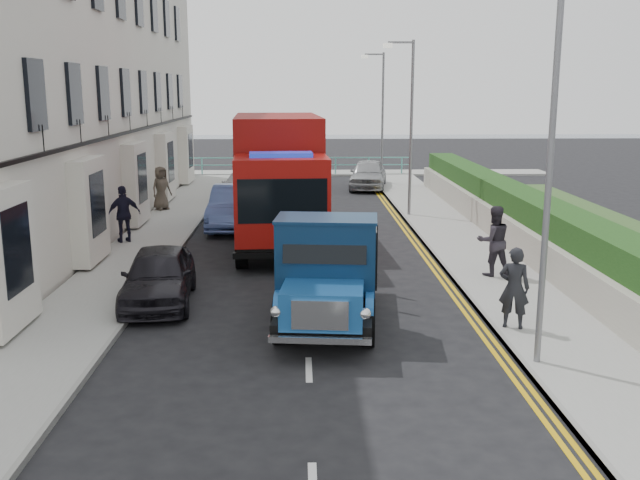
{
  "coord_description": "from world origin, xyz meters",
  "views": [
    {
      "loc": [
        -0.15,
        -14.53,
        5.16
      ],
      "look_at": [
        0.35,
        3.07,
        1.4
      ],
      "focal_mm": 40.0,
      "sensor_mm": 36.0,
      "label": 1
    }
  ],
  "objects_px": {
    "bedford_lorry": "(327,279)",
    "red_lorry": "(278,177)",
    "lamp_near": "(544,155)",
    "lamp_mid": "(408,118)",
    "parked_car_front": "(159,276)",
    "pedestrian_east_near": "(514,288)",
    "lamp_far": "(380,110)"
  },
  "relations": [
    {
      "from": "lamp_mid",
      "to": "parked_car_front",
      "type": "bearing_deg",
      "value": -123.68
    },
    {
      "from": "bedford_lorry",
      "to": "parked_car_front",
      "type": "xyz_separation_m",
      "value": [
        -4.02,
        2.12,
        -0.46
      ]
    },
    {
      "from": "lamp_mid",
      "to": "lamp_far",
      "type": "bearing_deg",
      "value": 90.0
    },
    {
      "from": "lamp_mid",
      "to": "parked_car_front",
      "type": "distance_m",
      "value": 14.41
    },
    {
      "from": "parked_car_front",
      "to": "lamp_near",
      "type": "bearing_deg",
      "value": -33.53
    },
    {
      "from": "lamp_near",
      "to": "lamp_far",
      "type": "xyz_separation_m",
      "value": [
        0.0,
        26.0,
        0.0
      ]
    },
    {
      "from": "pedestrian_east_near",
      "to": "lamp_near",
      "type": "bearing_deg",
      "value": 102.71
    },
    {
      "from": "lamp_near",
      "to": "parked_car_front",
      "type": "distance_m",
      "value": 9.5
    },
    {
      "from": "lamp_mid",
      "to": "bedford_lorry",
      "type": "distance_m",
      "value": 14.58
    },
    {
      "from": "lamp_mid",
      "to": "bedford_lorry",
      "type": "height_order",
      "value": "lamp_mid"
    },
    {
      "from": "lamp_far",
      "to": "red_lorry",
      "type": "height_order",
      "value": "lamp_far"
    },
    {
      "from": "lamp_near",
      "to": "parked_car_front",
      "type": "relative_size",
      "value": 1.74
    },
    {
      "from": "lamp_near",
      "to": "bedford_lorry",
      "type": "xyz_separation_m",
      "value": [
        -3.76,
        2.21,
        -2.85
      ]
    },
    {
      "from": "red_lorry",
      "to": "lamp_mid",
      "type": "bearing_deg",
      "value": 40.92
    },
    {
      "from": "lamp_mid",
      "to": "red_lorry",
      "type": "relative_size",
      "value": 0.85
    },
    {
      "from": "bedford_lorry",
      "to": "lamp_near",
      "type": "bearing_deg",
      "value": -24.59
    },
    {
      "from": "lamp_far",
      "to": "bedford_lorry",
      "type": "xyz_separation_m",
      "value": [
        -3.76,
        -23.79,
        -2.85
      ]
    },
    {
      "from": "pedestrian_east_near",
      "to": "red_lorry",
      "type": "bearing_deg",
      "value": -40.87
    },
    {
      "from": "lamp_mid",
      "to": "parked_car_front",
      "type": "relative_size",
      "value": 1.74
    },
    {
      "from": "lamp_near",
      "to": "pedestrian_east_near",
      "type": "relative_size",
      "value": 3.95
    },
    {
      "from": "pedestrian_east_near",
      "to": "bedford_lorry",
      "type": "bearing_deg",
      "value": 15.5
    },
    {
      "from": "bedford_lorry",
      "to": "red_lorry",
      "type": "bearing_deg",
      "value": 104.07
    },
    {
      "from": "red_lorry",
      "to": "pedestrian_east_near",
      "type": "distance_m",
      "value": 10.64
    },
    {
      "from": "red_lorry",
      "to": "pedestrian_east_near",
      "type": "bearing_deg",
      "value": -63.32
    },
    {
      "from": "red_lorry",
      "to": "parked_car_front",
      "type": "bearing_deg",
      "value": -115.2
    },
    {
      "from": "red_lorry",
      "to": "bedford_lorry",
      "type": "bearing_deg",
      "value": -84.99
    },
    {
      "from": "lamp_near",
      "to": "bedford_lorry",
      "type": "height_order",
      "value": "lamp_near"
    },
    {
      "from": "bedford_lorry",
      "to": "parked_car_front",
      "type": "height_order",
      "value": "bedford_lorry"
    },
    {
      "from": "lamp_mid",
      "to": "pedestrian_east_near",
      "type": "xyz_separation_m",
      "value": [
        0.22,
        -14.05,
        -2.99
      ]
    },
    {
      "from": "red_lorry",
      "to": "parked_car_front",
      "type": "relative_size",
      "value": 2.05
    },
    {
      "from": "lamp_far",
      "to": "bedford_lorry",
      "type": "distance_m",
      "value": 24.26
    },
    {
      "from": "bedford_lorry",
      "to": "lamp_mid",
      "type": "bearing_deg",
      "value": 80.61
    }
  ]
}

